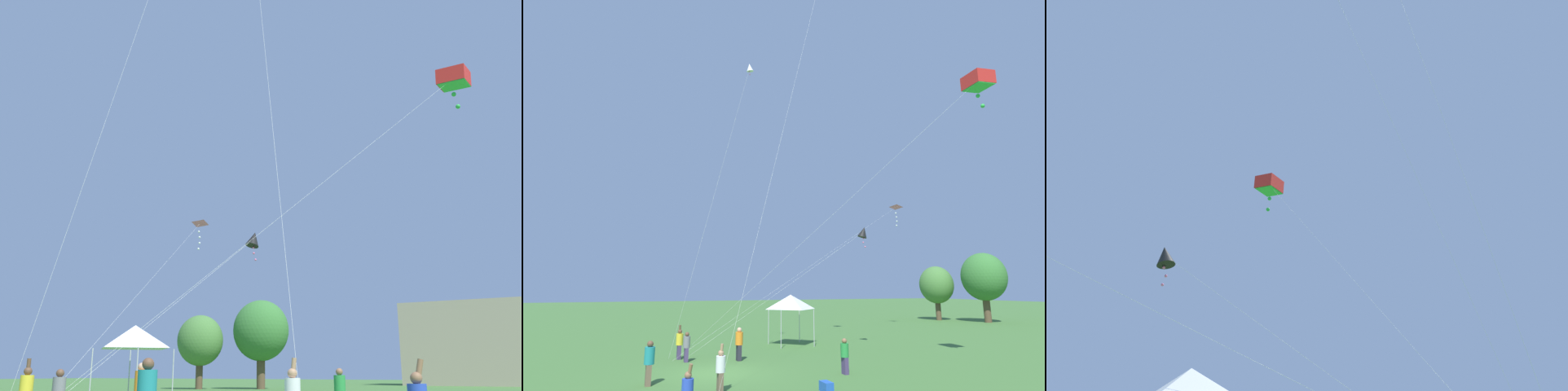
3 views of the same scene
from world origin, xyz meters
The scene contains 3 objects.
festival_tent centered at (-7.55, 6.95, 2.94)m, with size 2.72×2.72×3.44m.
kite_black_diamond_1 centered at (-3.78, 10.81, 7.67)m, with size 1.61×11.96×8.14m.
kite_red_box_2 centered at (6.13, 11.66, 14.30)m, with size 11.50×13.61×14.75m.
Camera 3 is at (-20.33, -1.34, 2.18)m, focal length 40.00 mm.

